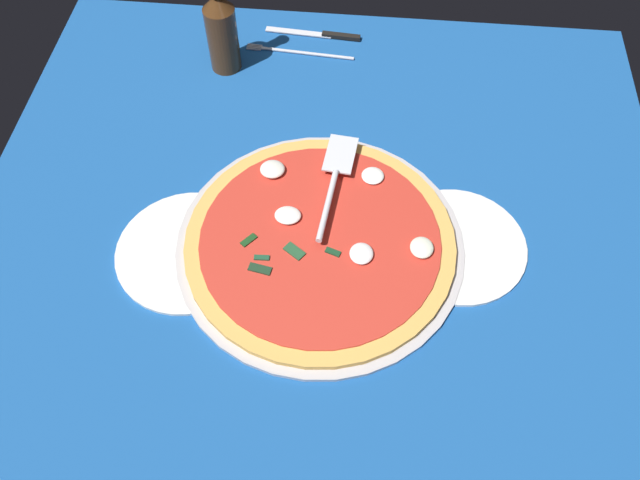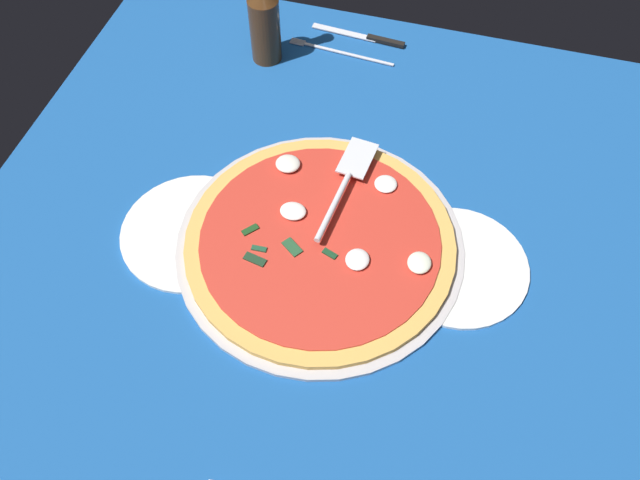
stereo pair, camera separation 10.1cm
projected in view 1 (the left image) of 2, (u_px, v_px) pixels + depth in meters
ground_plane at (317, 240)px, 104.27cm from camera, size 114.03×114.03×0.80cm
pizza_pan at (320, 246)px, 102.52cm from camera, size 45.61×45.61×1.17cm
dinner_plate_left at (189, 251)px, 102.01cm from camera, size 22.91×22.91×1.00cm
dinner_plate_right at (457, 246)px, 102.61cm from camera, size 22.06×22.06×1.00cm
pizza at (320, 240)px, 101.56cm from camera, size 42.67×42.67×2.67cm
pizza_server at (334, 181)px, 105.34cm from camera, size 5.72×22.56×1.00cm
place_setting_far at (311, 45)px, 130.08cm from camera, size 23.05×14.75×1.40cm
beer_bottle at (221, 29)px, 119.33cm from camera, size 5.89×5.89×23.68cm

